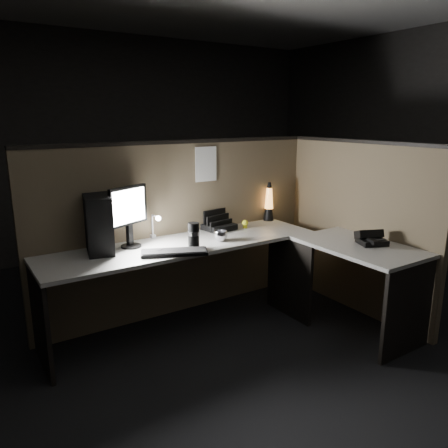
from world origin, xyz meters
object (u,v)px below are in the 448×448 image
keyboard (174,252)px  desk_phone (371,238)px  pc_tower (98,223)px  lava_lamp (269,205)px  monitor (129,211)px

keyboard → desk_phone: desk_phone is taller
pc_tower → lava_lamp: pc_tower is taller
monitor → keyboard: 0.50m
monitor → lava_lamp: monitor is taller
desk_phone → lava_lamp: bearing=121.9°
monitor → desk_phone: size_ratio=1.85×
lava_lamp → desk_phone: lava_lamp is taller
lava_lamp → desk_phone: bearing=-81.1°
pc_tower → lava_lamp: size_ratio=1.15×
pc_tower → monitor: bearing=4.9°
keyboard → desk_phone: (1.43, -0.62, 0.03)m
pc_tower → desk_phone: bearing=-16.2°
monitor → lava_lamp: bearing=-19.9°
keyboard → lava_lamp: 1.35m
pc_tower → keyboard: bearing=-29.5°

